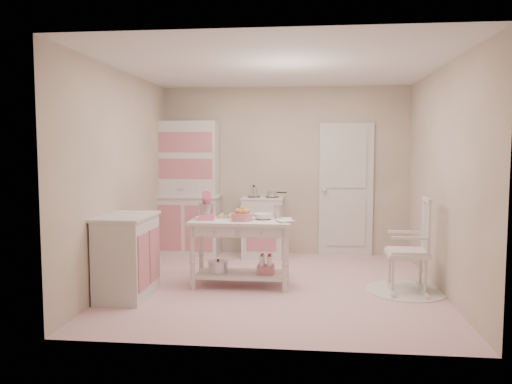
% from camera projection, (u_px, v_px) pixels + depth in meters
% --- Properties ---
extents(room_shell, '(3.84, 3.84, 2.62)m').
position_uv_depth(room_shell, '(277.00, 149.00, 5.87)').
color(room_shell, pink).
rests_on(room_shell, ground).
extents(door, '(0.82, 0.05, 2.04)m').
position_uv_depth(door, '(346.00, 190.00, 7.68)').
color(door, silver).
rests_on(door, ground).
extents(hutch, '(1.06, 0.50, 2.08)m').
position_uv_depth(hutch, '(186.00, 188.00, 7.72)').
color(hutch, silver).
rests_on(hutch, ground).
extents(stove, '(0.62, 0.57, 0.92)m').
position_uv_depth(stove, '(263.00, 227.00, 7.60)').
color(stove, silver).
rests_on(stove, ground).
extents(base_cabinet, '(0.54, 0.84, 0.92)m').
position_uv_depth(base_cabinet, '(127.00, 256.00, 5.54)').
color(base_cabinet, silver).
rests_on(base_cabinet, ground).
extents(lace_rug, '(0.92, 0.92, 0.01)m').
position_uv_depth(lace_rug, '(406.00, 291.00, 5.79)').
color(lace_rug, white).
rests_on(lace_rug, ground).
extents(rocking_chair, '(0.52, 0.75, 1.10)m').
position_uv_depth(rocking_chair, '(407.00, 244.00, 5.74)').
color(rocking_chair, silver).
rests_on(rocking_chair, ground).
extents(work_table, '(1.20, 0.60, 0.80)m').
position_uv_depth(work_table, '(241.00, 253.00, 5.99)').
color(work_table, silver).
rests_on(work_table, ground).
extents(stand_mixer, '(0.26, 0.32, 0.34)m').
position_uv_depth(stand_mixer, '(207.00, 205.00, 6.00)').
color(stand_mixer, pink).
rests_on(stand_mixer, work_table).
extents(cookie_tray, '(0.34, 0.24, 0.02)m').
position_uv_depth(cookie_tray, '(231.00, 217.00, 6.15)').
color(cookie_tray, silver).
rests_on(cookie_tray, work_table).
extents(bread_basket, '(0.25, 0.25, 0.09)m').
position_uv_depth(bread_basket, '(242.00, 217.00, 5.90)').
color(bread_basket, '#C97381').
rests_on(bread_basket, work_table).
extents(mixing_bowl, '(0.24, 0.24, 0.07)m').
position_uv_depth(mixing_bowl, '(263.00, 216.00, 6.00)').
color(mixing_bowl, white).
rests_on(mixing_bowl, work_table).
extents(metal_pitcher, '(0.10, 0.10, 0.17)m').
position_uv_depth(metal_pitcher, '(278.00, 212.00, 6.06)').
color(metal_pitcher, silver).
rests_on(metal_pitcher, work_table).
extents(recipe_book, '(0.25, 0.29, 0.02)m').
position_uv_depth(recipe_book, '(278.00, 221.00, 5.79)').
color(recipe_book, white).
rests_on(recipe_book, work_table).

